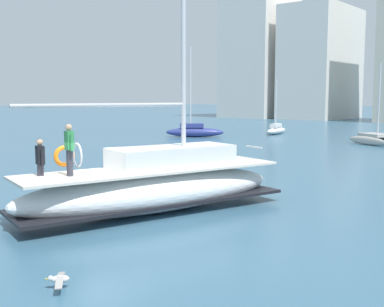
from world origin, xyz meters
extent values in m
plane|color=#38607A|center=(0.00, 0.00, 0.00)|extent=(400.00, 400.00, 0.00)
ellipsoid|color=white|center=(0.77, 1.83, 0.70)|extent=(4.97, 9.89, 1.40)
cube|color=black|center=(0.77, 1.83, 0.39)|extent=(4.94, 9.71, 0.10)
cube|color=beige|center=(0.77, 1.83, 1.44)|extent=(4.65, 9.37, 0.08)
cube|color=white|center=(0.97, 2.52, 1.83)|extent=(2.81, 4.62, 0.70)
cylinder|color=#B7B7BC|center=(0.30, 0.22, 3.60)|extent=(1.71, 5.57, 0.12)
cylinder|color=silver|center=(1.99, 6.08, 1.95)|extent=(0.88, 0.31, 0.06)
torus|color=orange|center=(-1.09, -0.38, 1.95)|extent=(0.33, 0.71, 0.70)
cylinder|color=#33333D|center=(-0.03, -0.93, 1.88)|extent=(0.20, 0.20, 0.80)
cube|color=#338C4C|center=(-0.03, -0.93, 2.56)|extent=(0.36, 0.28, 0.56)
sphere|color=tan|center=(-0.03, -0.93, 2.95)|extent=(0.20, 0.20, 0.20)
cylinder|color=#338C4C|center=(-0.24, -0.87, 2.51)|extent=(0.09, 0.09, 0.50)
cylinder|color=#338C4C|center=(0.18, -1.00, 2.51)|extent=(0.09, 0.09, 0.50)
cylinder|color=#33333D|center=(-0.76, -1.47, 1.66)|extent=(0.20, 0.20, 0.35)
cube|color=black|center=(-0.76, -1.47, 2.11)|extent=(0.36, 0.28, 0.56)
sphere|color=tan|center=(-0.76, -1.47, 2.50)|extent=(0.20, 0.20, 0.20)
cylinder|color=black|center=(-0.97, -1.41, 2.06)|extent=(0.09, 0.09, 0.50)
cylinder|color=black|center=(-0.55, -1.54, 2.06)|extent=(0.09, 0.09, 0.50)
torus|color=silver|center=(0.04, -0.70, 2.10)|extent=(0.75, 0.27, 0.76)
ellipsoid|color=white|center=(-13.79, 34.91, 0.35)|extent=(1.62, 4.46, 0.71)
cube|color=white|center=(-13.76, 34.70, 0.91)|extent=(0.90, 1.82, 0.40)
cylinder|color=silver|center=(-13.74, 34.59, 3.21)|extent=(0.12, 0.12, 5.01)
ellipsoid|color=navy|center=(-18.00, 26.55, 0.46)|extent=(5.33, 4.40, 0.91)
cube|color=navy|center=(-18.22, 26.38, 1.11)|extent=(2.33, 2.03, 0.40)
cylinder|color=silver|center=(-18.34, 26.30, 4.77)|extent=(0.14, 0.14, 7.71)
ellipsoid|color=#B7B2A8|center=(-1.51, 30.92, 0.34)|extent=(3.94, 2.41, 0.69)
ellipsoid|color=#B7B2A8|center=(-2.27, 29.52, 0.34)|extent=(3.94, 2.41, 0.69)
cube|color=#B7B2A8|center=(-1.89, 30.22, 0.79)|extent=(2.81, 2.51, 0.24)
cylinder|color=silver|center=(-1.61, 30.07, 3.73)|extent=(0.11, 0.11, 5.65)
ellipsoid|color=silver|center=(3.99, -4.12, 0.20)|extent=(0.37, 0.39, 0.16)
sphere|color=silver|center=(3.87, -4.27, 0.23)|extent=(0.11, 0.11, 0.11)
cone|color=gold|center=(3.83, -4.32, 0.22)|extent=(0.08, 0.08, 0.04)
cube|color=#9E9993|center=(4.17, -4.27, 0.22)|extent=(0.44, 0.40, 0.12)
cube|color=#9E9993|center=(3.81, -3.97, 0.22)|extent=(0.44, 0.40, 0.12)
cube|color=silver|center=(-38.63, 70.81, 13.27)|extent=(10.53, 13.29, 26.54)
cube|color=silver|center=(-26.94, 72.78, 9.82)|extent=(9.52, 16.01, 19.64)
camera|label=1|loc=(12.08, -9.60, 3.84)|focal=45.31mm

